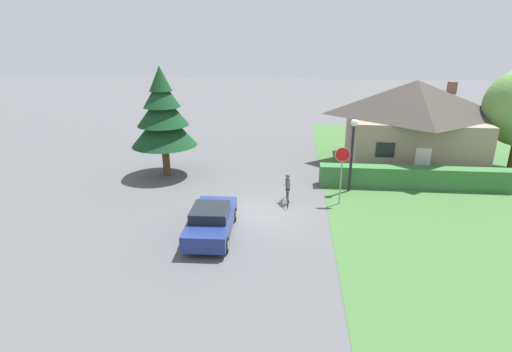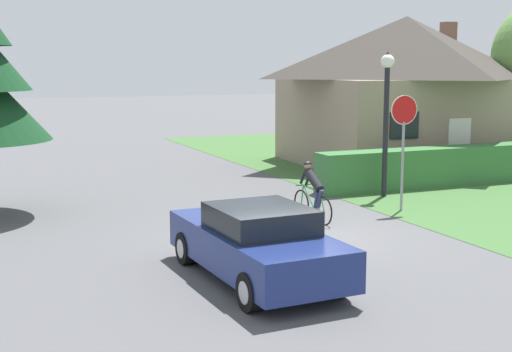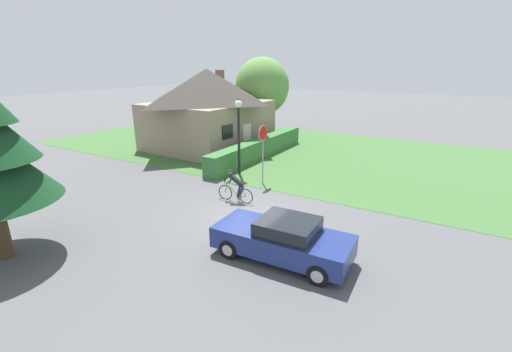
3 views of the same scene
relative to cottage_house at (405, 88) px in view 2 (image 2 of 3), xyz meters
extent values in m
plane|color=#515154|center=(-9.41, -9.32, -2.93)|extent=(140.00, 140.00, 0.00)
cube|color=gray|center=(0.00, 0.00, -1.28)|extent=(8.23, 7.12, 3.31)
pyramid|color=#3D3833|center=(0.00, 0.00, 1.55)|extent=(8.89, 7.69, 2.34)
cube|color=silver|center=(-0.12, -3.46, -1.93)|extent=(0.90, 0.09, 2.00)
cube|color=black|center=(-2.36, -3.38, -1.11)|extent=(1.10, 0.10, 0.90)
cube|color=brown|center=(2.42, 0.61, 2.18)|extent=(0.52, 0.52, 0.80)
cube|color=#387038|center=(-0.90, -4.89, -2.32)|extent=(10.81, 0.90, 1.23)
cube|color=navy|center=(-11.35, -11.78, -2.33)|extent=(1.94, 4.42, 0.69)
cube|color=black|center=(-11.34, -11.96, -1.77)|extent=(1.63, 1.83, 0.43)
cylinder|color=black|center=(-12.17, -10.33, -2.61)|extent=(0.31, 0.65, 0.64)
cylinder|color=#ADADB2|center=(-12.17, -10.33, -2.61)|extent=(0.32, 0.38, 0.37)
cylinder|color=black|center=(-10.63, -10.27, -2.61)|extent=(0.31, 0.65, 0.64)
cylinder|color=#ADADB2|center=(-10.63, -10.27, -2.61)|extent=(0.32, 0.38, 0.37)
cylinder|color=black|center=(-12.06, -13.29, -2.61)|extent=(0.31, 0.65, 0.64)
cylinder|color=#ADADB2|center=(-12.06, -13.29, -2.61)|extent=(0.32, 0.38, 0.37)
cylinder|color=black|center=(-10.52, -13.23, -2.61)|extent=(0.31, 0.65, 0.64)
cylinder|color=#ADADB2|center=(-10.52, -13.23, -2.61)|extent=(0.32, 0.38, 0.37)
torus|color=black|center=(-8.09, -8.36, -2.60)|extent=(0.09, 0.71, 0.71)
torus|color=black|center=(-8.16, -7.29, -2.60)|extent=(0.09, 0.71, 0.71)
cylinder|color=#338C3F|center=(-8.11, -8.10, -2.44)|extent=(0.05, 0.19, 0.57)
cylinder|color=#338C3F|center=(-8.13, -7.70, -2.41)|extent=(0.08, 0.67, 0.64)
cylinder|color=#338C3F|center=(-8.13, -7.78, -2.13)|extent=(0.09, 0.80, 0.09)
cylinder|color=#338C3F|center=(-8.10, -8.19, -2.66)|extent=(0.06, 0.36, 0.15)
cylinder|color=#338C3F|center=(-8.09, -8.27, -2.38)|extent=(0.05, 0.22, 0.45)
cylinder|color=#338C3F|center=(-8.16, -7.34, -2.35)|extent=(0.04, 0.12, 0.50)
cylinder|color=black|center=(-8.15, -7.38, -2.10)|extent=(0.44, 0.05, 0.02)
ellipsoid|color=black|center=(-8.10, -8.17, -2.14)|extent=(0.09, 0.20, 0.05)
cylinder|color=#262D4C|center=(-8.11, -8.18, -2.32)|extent=(0.13, 0.26, 0.47)
cylinder|color=#262D4C|center=(-8.11, -8.02, -2.40)|extent=(0.13, 0.26, 0.62)
cylinder|color=#8C6647|center=(-8.11, -8.10, -2.68)|extent=(0.08, 0.08, 0.30)
cylinder|color=#8C6647|center=(-8.06, -7.94, -2.78)|extent=(0.17, 0.08, 0.21)
cylinder|color=black|center=(-8.12, -7.87, -1.91)|extent=(0.27, 0.72, 0.56)
cylinder|color=black|center=(-8.15, -7.62, -1.92)|extent=(0.09, 0.26, 0.36)
cylinder|color=black|center=(-8.15, -7.34, -1.92)|extent=(0.09, 0.26, 0.36)
sphere|color=#8C6647|center=(-8.14, -7.58, -1.58)|extent=(0.19, 0.19, 0.19)
ellipsoid|color=black|center=(-8.14, -7.58, -1.53)|extent=(0.22, 0.18, 0.12)
cylinder|color=gray|center=(-5.41, -7.71, -1.75)|extent=(0.07, 0.07, 2.36)
cylinder|color=red|center=(-5.41, -7.71, -0.26)|extent=(0.73, 0.07, 0.73)
cylinder|color=silver|center=(-5.41, -7.71, -0.26)|extent=(0.77, 0.06, 0.77)
cylinder|color=black|center=(-4.68, -5.79, -1.06)|extent=(0.15, 0.15, 3.75)
sphere|color=white|center=(-4.68, -5.79, 0.99)|extent=(0.39, 0.39, 0.39)
cone|color=black|center=(-4.68, -5.79, 1.19)|extent=(0.24, 0.24, 0.16)
camera|label=1|loc=(-7.87, -27.32, 5.27)|focal=28.00mm
camera|label=2|loc=(-16.25, -23.20, 0.93)|focal=50.00mm
camera|label=3|loc=(-20.08, -15.98, 3.01)|focal=24.00mm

